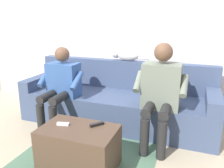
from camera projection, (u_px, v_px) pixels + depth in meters
name	position (u px, v px, depth m)	size (l,w,h in m)	color
ground_plane	(97.00, 146.00, 2.64)	(8.00, 8.00, 0.00)	tan
back_wall	(129.00, 29.00, 3.44)	(5.30, 0.06, 2.53)	silver
couch	(117.00, 103.00, 3.21)	(2.62, 0.80, 0.83)	#3D4C6B
coffee_table	(79.00, 148.00, 2.21)	(0.73, 0.46, 0.42)	#4C3828
person_left_seated	(160.00, 89.00, 2.57)	(0.58, 0.60, 1.16)	slate
person_right_seated	(61.00, 84.00, 2.97)	(0.56, 0.59, 1.07)	#335693
cat_on_backrest	(125.00, 55.00, 3.28)	(0.55, 0.14, 0.17)	silver
remote_black	(97.00, 124.00, 2.21)	(0.14, 0.03, 0.03)	black
remote_white	(63.00, 124.00, 2.22)	(0.12, 0.04, 0.03)	white
floor_rug	(86.00, 159.00, 2.39)	(1.40, 1.52, 0.01)	#4C7056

